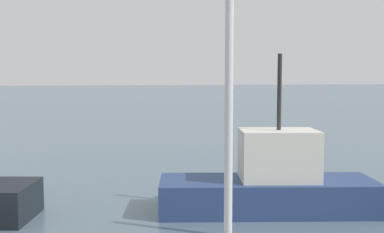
# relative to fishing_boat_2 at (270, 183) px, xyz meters

# --- Properties ---
(fishing_boat_2) EXTENTS (7.69, 4.18, 5.39)m
(fishing_boat_2) POSITION_rel_fishing_boat_2_xyz_m (0.00, 0.00, 0.00)
(fishing_boat_2) COLOR navy
(fishing_boat_2) RESTS_ON ground_plane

